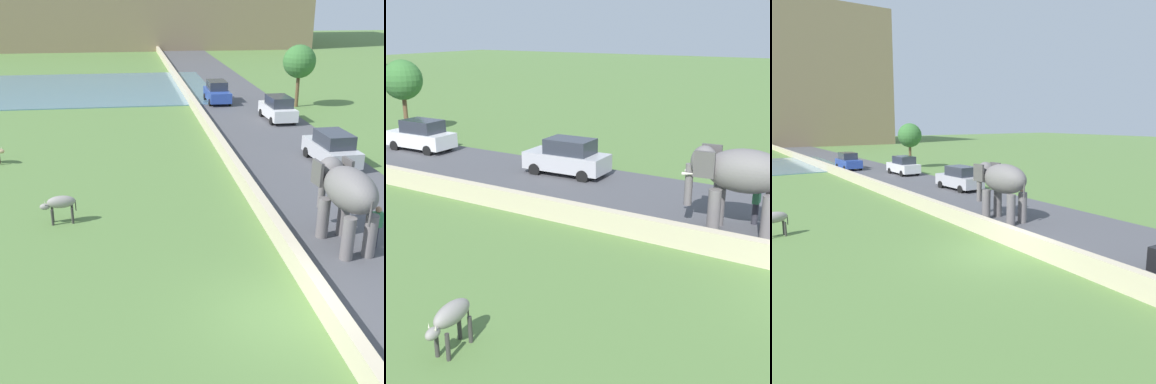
# 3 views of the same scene
# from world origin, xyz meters

# --- Properties ---
(ground_plane) EXTENTS (220.00, 220.00, 0.00)m
(ground_plane) POSITION_xyz_m (0.00, 0.00, 0.00)
(ground_plane) COLOR #567A3D
(road_surface) EXTENTS (7.00, 120.00, 0.06)m
(road_surface) POSITION_xyz_m (5.00, 20.00, 0.03)
(road_surface) COLOR #4C4C51
(road_surface) RESTS_ON ground
(barrier_wall) EXTENTS (0.40, 110.00, 0.79)m
(barrier_wall) POSITION_xyz_m (1.20, 18.00, 0.39)
(barrier_wall) COLOR beige
(barrier_wall) RESTS_ON ground
(elephant) EXTENTS (1.71, 3.54, 2.99)m
(elephant) POSITION_xyz_m (3.40, 3.99, 2.04)
(elephant) COLOR slate
(elephant) RESTS_ON ground
(person_beside_elephant) EXTENTS (0.36, 0.22, 1.63)m
(person_beside_elephant) POSITION_xyz_m (4.47, 3.56, 0.87)
(person_beside_elephant) COLOR #33333D
(person_beside_elephant) RESTS_ON ground
(car_white) EXTENTS (1.87, 4.04, 1.80)m
(car_white) POSITION_xyz_m (6.58, 22.81, 0.90)
(car_white) COLOR white
(car_white) RESTS_ON ground
(car_silver) EXTENTS (1.95, 4.08, 1.80)m
(car_silver) POSITION_xyz_m (6.58, 12.89, 0.90)
(car_silver) COLOR #B7B7BC
(car_silver) RESTS_ON ground
(car_blue) EXTENTS (1.80, 4.00, 1.80)m
(car_blue) POSITION_xyz_m (3.42, 29.65, 0.90)
(car_blue) COLOR #2D4CA8
(car_blue) RESTS_ON ground
(cow_grey) EXTENTS (1.41, 0.54, 1.15)m
(cow_grey) POSITION_xyz_m (-6.87, 7.24, 0.84)
(cow_grey) COLOR gray
(cow_grey) RESTS_ON ground
(tree_near) EXTENTS (2.56, 2.56, 4.83)m
(tree_near) POSITION_xyz_m (9.49, 27.38, 3.52)
(tree_near) COLOR brown
(tree_near) RESTS_ON ground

